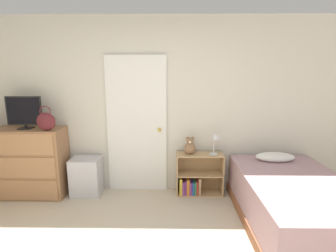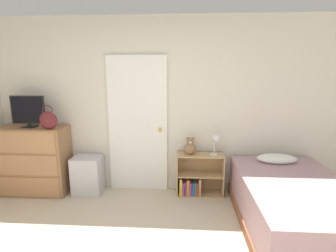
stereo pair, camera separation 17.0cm
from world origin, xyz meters
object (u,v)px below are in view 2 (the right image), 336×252
at_px(teddy_bear, 190,147).
at_px(desk_lamp, 216,141).
at_px(dresser, 35,160).
at_px(tv, 28,111).
at_px(bookshelf, 196,178).
at_px(storage_bin, 88,175).
at_px(handbag, 48,120).
at_px(bed, 295,206).

relative_size(teddy_bear, desk_lamp, 0.83).
xyz_separation_m(dresser, desk_lamp, (2.64, 0.04, 0.33)).
xyz_separation_m(tv, bookshelf, (2.39, 0.10, -1.00)).
bearing_deg(storage_bin, handbag, -158.14).
bearing_deg(handbag, dresser, 158.97).
xyz_separation_m(teddy_bear, desk_lamp, (0.36, -0.04, 0.11)).
bearing_deg(dresser, desk_lamp, 0.85).
bearing_deg(bookshelf, tv, -177.63).
bearing_deg(teddy_bear, dresser, -178.00).
relative_size(handbag, storage_bin, 0.61).
height_order(tv, bookshelf, tv).
relative_size(handbag, bookshelf, 0.50).
height_order(storage_bin, bookshelf, bookshelf).
relative_size(dresser, bed, 0.53).
distance_m(handbag, storage_bin, 0.98).
bearing_deg(teddy_bear, bookshelf, 3.05).
relative_size(tv, storage_bin, 0.89).
bearing_deg(teddy_bear, bed, -34.38).
relative_size(tv, bookshelf, 0.72).
height_order(handbag, bookshelf, handbag).
xyz_separation_m(dresser, bed, (3.46, -0.73, -0.22)).
bearing_deg(handbag, bed, -10.83).
height_order(tv, handbag, tv).
bearing_deg(tv, bed, -11.60).
xyz_separation_m(bookshelf, bed, (1.08, -0.81, 0.04)).
relative_size(handbag, bed, 0.18).
distance_m(storage_bin, bookshelf, 1.61).
xyz_separation_m(tv, handbag, (0.35, -0.11, -0.11)).
height_order(teddy_bear, bed, teddy_bear).
distance_m(handbag, teddy_bear, 2.00).
bearing_deg(dresser, tv, -130.14).
bearing_deg(bed, handbag, 169.17).
bearing_deg(storage_bin, dresser, -176.60).
height_order(tv, desk_lamp, tv).
xyz_separation_m(bookshelf, desk_lamp, (0.26, -0.05, 0.59)).
xyz_separation_m(storage_bin, teddy_bear, (1.51, 0.03, 0.45)).
height_order(teddy_bear, desk_lamp, desk_lamp).
bearing_deg(handbag, teddy_bear, 6.11).
height_order(dresser, tv, tv).
height_order(storage_bin, teddy_bear, teddy_bear).
height_order(dresser, handbag, handbag).
bearing_deg(dresser, bookshelf, 2.05).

